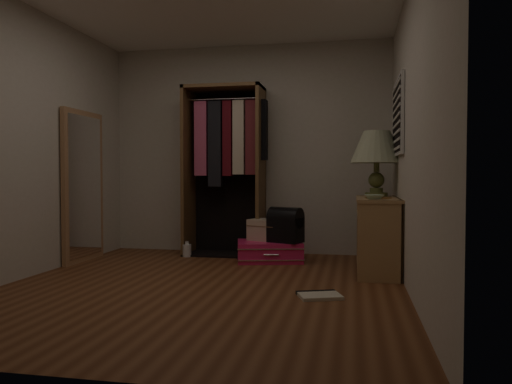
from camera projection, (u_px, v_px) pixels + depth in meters
ground at (202, 287)px, 4.36m from camera, size 4.00×4.00×0.00m
room_walls at (211, 115)px, 4.33m from camera, size 3.52×4.02×2.60m
console_bookshelf at (377, 233)px, 5.06m from camera, size 0.42×1.12×0.75m
open_wardrobe at (227, 156)px, 6.10m from camera, size 1.01×0.50×2.05m
floor_mirror at (83, 186)px, 5.64m from camera, size 0.06×0.80×1.70m
pink_suitcase at (270, 251)px, 5.66m from camera, size 0.84×0.69×0.23m
train_case at (265, 230)px, 5.72m from camera, size 0.43×0.37×0.26m
black_bag at (285, 224)px, 5.56m from camera, size 0.42×0.35×0.39m
table_lamp at (377, 149)px, 5.33m from camera, size 0.73×0.73×0.70m
brass_tray at (378, 198)px, 4.88m from camera, size 0.32×0.32×0.01m
ceramic_bowl at (374, 197)px, 4.68m from camera, size 0.21×0.21×0.04m
white_jug at (187, 250)px, 5.96m from camera, size 0.12×0.12×0.18m
floor_book at (319, 295)px, 4.00m from camera, size 0.40×0.36×0.03m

